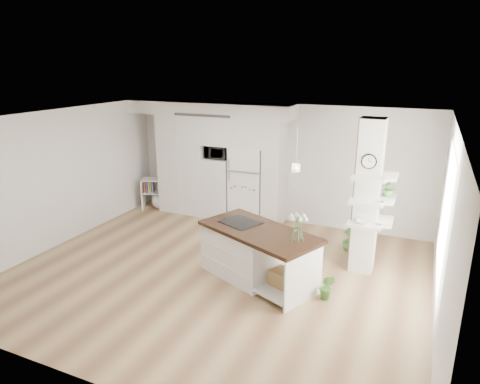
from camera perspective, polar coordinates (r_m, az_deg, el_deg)
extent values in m
cube|color=tan|center=(7.69, -3.11, -10.72)|extent=(7.00, 6.00, 0.01)
cube|color=white|center=(6.87, -3.47, 9.67)|extent=(7.00, 6.00, 0.04)
cube|color=silver|center=(9.83, 4.72, 3.85)|extent=(7.00, 0.04, 2.70)
cube|color=silver|center=(4.90, -19.75, -11.01)|extent=(7.00, 0.04, 2.70)
cube|color=silver|center=(9.24, -22.99, 1.70)|extent=(0.04, 6.00, 2.70)
cube|color=silver|center=(6.45, 25.72, -4.89)|extent=(0.04, 6.00, 2.70)
cube|color=silver|center=(10.49, -7.33, 3.77)|extent=(1.20, 0.65, 2.40)
cube|color=silver|center=(10.18, -2.76, 0.63)|extent=(0.65, 0.65, 1.42)
cube|color=silver|center=(9.89, -2.87, 8.24)|extent=(0.65, 0.65, 0.65)
cube|color=silver|center=(9.58, 1.18, 7.98)|extent=(0.85, 0.65, 0.65)
cube|color=silver|center=(9.53, 4.61, 2.51)|extent=(0.40, 0.65, 2.40)
cube|color=silver|center=(9.91, -4.17, 11.01)|extent=(4.00, 0.70, 0.30)
cube|color=#262626|center=(9.62, -5.11, 10.15)|extent=(1.40, 0.04, 0.06)
cube|color=white|center=(9.84, 1.16, 1.07)|extent=(0.78, 0.66, 1.75)
cube|color=#B2B2B7|center=(9.44, 0.36, 2.68)|extent=(0.78, 0.01, 0.03)
cube|color=silver|center=(7.63, 16.61, -0.68)|extent=(0.40, 0.40, 2.70)
cube|color=#A3725B|center=(7.65, 15.06, -0.49)|extent=(0.02, 0.40, 2.70)
cube|color=#A3725B|center=(7.83, 16.82, -0.25)|extent=(0.40, 0.02, 2.70)
cylinder|color=black|center=(7.26, 16.83, 3.92)|extent=(0.25, 0.03, 0.25)
cylinder|color=white|center=(7.24, 16.81, 3.90)|extent=(0.21, 0.01, 0.21)
plane|color=white|center=(6.69, 25.68, -2.78)|extent=(0.00, 2.40, 2.40)
cylinder|color=white|center=(6.53, 10.67, 3.85)|extent=(0.12, 0.12, 0.10)
cube|color=silver|center=(7.48, 0.58, -7.83)|extent=(1.57, 1.33, 0.86)
cube|color=silver|center=(7.02, 6.15, -12.61)|extent=(1.01, 1.09, 0.04)
cube|color=silver|center=(6.68, 8.49, -11.24)|extent=(0.38, 0.81, 0.86)
cube|color=#321D0F|center=(7.06, 2.60, -5.32)|extent=(2.27, 1.72, 0.06)
cube|color=black|center=(7.36, 0.05, -4.06)|extent=(0.77, 0.72, 0.01)
cube|color=#A88C51|center=(6.98, 5.87, -11.40)|extent=(0.50, 0.45, 0.26)
cylinder|color=white|center=(6.63, 7.66, -5.65)|extent=(0.12, 0.12, 0.22)
cube|color=silver|center=(11.05, -12.81, -0.21)|extent=(0.18, 0.36, 0.78)
cube|color=silver|center=(10.94, -9.62, -0.20)|extent=(0.18, 0.36, 0.78)
cube|color=silver|center=(10.89, -11.33, 1.67)|extent=(0.75, 0.62, 0.03)
cube|color=silver|center=(10.98, -11.23, -0.04)|extent=(0.72, 0.60, 0.03)
sphere|color=white|center=(11.03, -10.71, -1.19)|extent=(0.38, 0.38, 0.38)
imported|color=#3F7D32|center=(6.93, 11.53, -12.27)|extent=(0.26, 0.22, 0.44)
imported|color=#3F7D32|center=(8.70, 14.37, -6.11)|extent=(0.33, 0.33, 0.47)
imported|color=#2D2D2D|center=(9.93, -2.96, 5.32)|extent=(0.54, 0.37, 0.30)
imported|color=#3F7D32|center=(7.64, 19.26, 0.49)|extent=(0.27, 0.23, 0.30)
imported|color=white|center=(7.45, 16.07, -3.87)|extent=(0.22, 0.22, 0.05)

